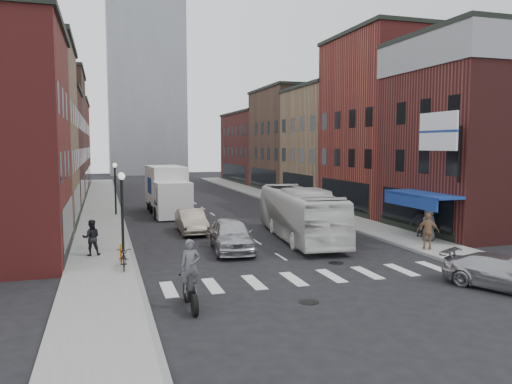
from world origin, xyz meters
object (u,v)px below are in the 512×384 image
sedan_left_near (232,235)px  bike_rack (121,254)px  box_truck (168,191)px  ped_left_solo (91,238)px  streetlamp_near (122,197)px  ped_right_a (420,221)px  ped_right_b (428,231)px  motorcycle_rider (190,277)px  streetlamp_far (115,179)px  curb_car (504,273)px  ped_right_c (429,224)px  parked_bicycle (124,257)px  billboard_sign (439,133)px  sedan_left_far (191,221)px  transit_bus (300,213)px

sedan_left_near → bike_rack: bearing=-156.2°
box_truck → ped_left_solo: box_truck is taller
streetlamp_near → ped_right_a: streetlamp_near is taller
ped_right_b → motorcycle_rider: bearing=53.7°
streetlamp_far → ped_right_b: 23.65m
curb_car → ped_right_a: size_ratio=2.43×
curb_car → ped_right_a: (3.22, 9.81, 0.42)m
ped_right_a → ped_right_c: size_ratio=0.95×
ped_right_c → ped_left_solo: bearing=-7.1°
curb_car → parked_bicycle: (-13.67, 7.09, -0.03)m
billboard_sign → bike_rack: billboard_sign is taller
sedan_left_far → parked_bicycle: 9.69m
streetlamp_far → curb_car: (13.57, -24.76, -2.27)m
box_truck → ped_right_b: box_truck is taller
streetlamp_near → ped_right_b: bearing=-15.8°
bike_rack → ped_left_solo: bearing=121.7°
sedan_left_near → sedan_left_far: sedan_left_near is taller
streetlamp_near → box_truck: bearing=74.1°
sedan_left_far → ped_right_b: bearing=-40.0°
streetlamp_near → ped_right_c: bearing=-7.7°
streetlamp_far → bike_rack: (-0.20, -16.70, -2.36)m
transit_bus → parked_bicycle: transit_bus is taller
streetlamp_near → ped_right_b: 15.65m
streetlamp_near → box_truck: (4.02, 14.12, -1.05)m
motorcycle_rider → curb_car: motorcycle_rider is taller
transit_bus → sedan_left_near: (-4.67, -2.11, -0.65)m
box_truck → billboard_sign: bearing=-58.4°
ped_right_c → sedan_left_far: bearing=-32.5°
streetlamp_near → box_truck: size_ratio=0.47×
streetlamp_near → transit_bus: bearing=6.3°
motorcycle_rider → sedan_left_far: motorcycle_rider is taller
curb_car → ped_right_c: size_ratio=2.32×
motorcycle_rider → parked_bicycle: motorcycle_rider is taller
sedan_left_far → ped_right_a: size_ratio=2.42×
streetlamp_far → streetlamp_near: bearing=-90.0°
bike_rack → ped_left_solo: 2.52m
sedan_left_far → ped_right_c: (12.14, -7.18, 0.38)m
transit_bus → parked_bicycle: bearing=-148.7°
motorcycle_rider → ped_right_b: (13.13, 5.28, -0.03)m
box_truck → curb_car: size_ratio=1.97×
ped_left_solo → streetlamp_far: bearing=-96.1°
sedan_left_near → ped_right_c: (11.06, -1.22, 0.26)m
ped_left_solo → streetlamp_near: bearing=-158.8°
billboard_sign → streetlamp_near: (-15.99, 3.50, -3.22)m
ped_right_a → ped_right_c: 1.31m
streetlamp_near → ped_left_solo: bearing=-158.5°
bike_rack → ped_right_c: size_ratio=0.42×
curb_car → billboard_sign: bearing=44.2°
billboard_sign → streetlamp_near: billboard_sign is taller
motorcycle_rider → ped_right_b: 14.16m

